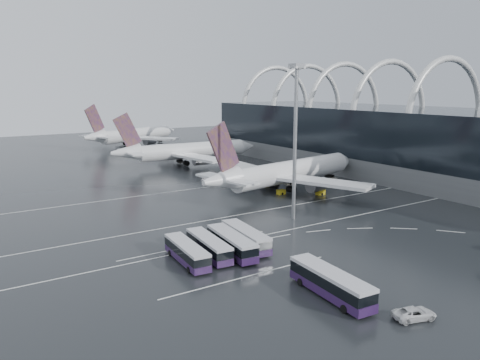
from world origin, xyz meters
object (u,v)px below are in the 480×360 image
bus_row_far_c (331,283)px  van_curve_a (414,313)px  airliner_gate_c (132,135)px  bus_row_near_c (232,243)px  airliner_main (286,173)px  bus_row_near_b (209,246)px  bus_row_near_d (246,237)px  gse_cart_belly_a (320,192)px  gse_cart_belly_d (333,180)px  gse_cart_belly_b (289,182)px  floodlight_mast (296,123)px  gse_cart_belly_c (281,192)px  bus_row_near_a (187,252)px  airliner_gate_b (185,151)px  gse_cart_belly_e (270,181)px

bus_row_far_c → van_curve_a: (3.94, -9.82, -1.16)m
airliner_gate_c → bus_row_near_c: (-35.78, -141.82, -3.08)m
airliner_main → bus_row_near_b: (-39.94, -30.58, -3.09)m
bus_row_near_d → gse_cart_belly_a: bus_row_near_d is taller
gse_cart_belly_d → gse_cart_belly_b: bearing=160.2°
gse_cart_belly_a → bus_row_near_c: bearing=-150.3°
bus_row_far_c → floodlight_mast: 40.50m
bus_row_far_c → gse_cart_belly_b: size_ratio=5.99×
bus_row_near_d → gse_cart_belly_c: bearing=-40.3°
airliner_gate_c → bus_row_near_a: bearing=-130.9°
bus_row_near_b → bus_row_near_d: bearing=-81.5°
airliner_gate_b → airliner_gate_c: 59.09m
airliner_gate_c → van_curve_a: bearing=-123.5°
gse_cart_belly_a → gse_cart_belly_b: size_ratio=0.97×
gse_cart_belly_c → gse_cart_belly_d: gse_cart_belly_d is taller
bus_row_far_c → bus_row_near_c: bearing=11.1°
airliner_main → bus_row_far_c: bearing=-133.3°
gse_cart_belly_c → bus_row_near_d: bearing=-136.6°
airliner_gate_c → bus_row_near_d: (-32.10, -140.41, -3.12)m
airliner_gate_c → floodlight_mast: bearing=-119.9°
gse_cart_belly_b → gse_cart_belly_c: 12.16m
airliner_gate_b → gse_cart_belly_b: bearing=-76.2°
airliner_main → airliner_gate_c: bearing=80.1°
bus_row_near_c → floodlight_mast: bearing=-57.5°
bus_row_near_a → bus_row_far_c: bus_row_far_c is taller
gse_cart_belly_d → bus_row_near_c: bearing=-148.9°
gse_cart_belly_a → gse_cart_belly_c: gse_cart_belly_a is taller
airliner_gate_c → bus_row_near_d: bearing=-126.7°
gse_cart_belly_c → gse_cart_belly_b: bearing=41.8°
airliner_gate_c → bus_row_near_d: 144.07m
floodlight_mast → gse_cart_belly_a: (19.31, 12.80, -18.88)m
airliner_gate_b → bus_row_near_b: bearing=-111.6°
airliner_gate_c → bus_row_near_a: airliner_gate_c is taller
gse_cart_belly_d → bus_row_near_b: bearing=-151.3°
bus_row_near_d → floodlight_mast: floodlight_mast is taller
bus_row_near_a → van_curve_a: bus_row_near_a is taller
airliner_main → gse_cart_belly_d: size_ratio=24.31×
airliner_gate_c → gse_cart_belly_d: size_ratio=22.56×
bus_row_near_c → gse_cart_belly_e: 56.63m
van_curve_a → gse_cart_belly_c: van_curve_a is taller
airliner_main → bus_row_near_c: airliner_main is taller
bus_row_near_c → gse_cart_belly_d: bus_row_near_c is taller
gse_cart_belly_d → bus_row_near_a: bearing=-152.5°
airliner_gate_c → bus_row_far_c: 165.63m
bus_row_near_d → gse_cart_belly_a: size_ratio=5.79×
bus_row_near_b → gse_cart_belly_d: 66.17m
bus_row_near_a → gse_cart_belly_b: size_ratio=5.34×
airliner_main → bus_row_near_d: 44.53m
van_curve_a → floodlight_mast: (15.39, 40.74, 18.78)m
van_curve_a → gse_cart_belly_a: 63.80m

